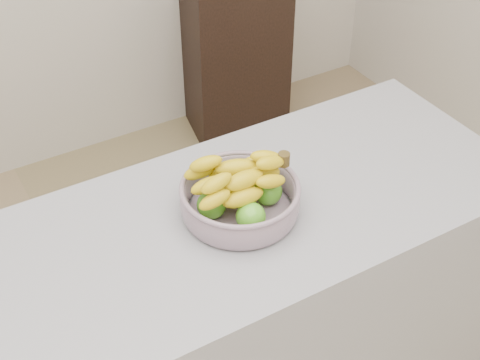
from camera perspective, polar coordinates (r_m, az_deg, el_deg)
name	(u,v)px	position (r m, az deg, el deg)	size (l,w,h in m)	color
cabinet	(236,58)	(3.27, -0.38, 10.40)	(0.44, 0.35, 0.80)	black
fruit_bowl	(240,196)	(1.56, -0.02, -1.41)	(0.28, 0.28, 0.15)	#A5B6C6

